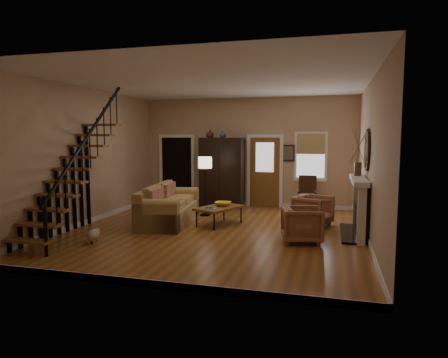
% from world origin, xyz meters
% --- Properties ---
extents(room, '(7.00, 7.33, 3.30)m').
position_xyz_m(room, '(-0.41, 1.76, 1.51)').
color(room, '#955926').
rests_on(room, ground).
extents(staircase, '(0.94, 2.80, 3.20)m').
position_xyz_m(staircase, '(-2.78, -1.30, 1.60)').
color(staircase, brown).
rests_on(staircase, ground).
extents(fireplace, '(0.33, 1.95, 2.30)m').
position_xyz_m(fireplace, '(3.13, 0.50, 0.74)').
color(fireplace, black).
rests_on(fireplace, ground).
extents(armoire, '(1.30, 0.60, 2.10)m').
position_xyz_m(armoire, '(-0.70, 3.15, 1.05)').
color(armoire, black).
rests_on(armoire, ground).
extents(vase_a, '(0.24, 0.24, 0.25)m').
position_xyz_m(vase_a, '(-1.05, 3.05, 2.22)').
color(vase_a, '#4C2619').
rests_on(vase_a, armoire).
extents(vase_b, '(0.20, 0.20, 0.21)m').
position_xyz_m(vase_b, '(-0.65, 3.05, 2.21)').
color(vase_b, '#334C60').
rests_on(vase_b, armoire).
extents(sofa, '(1.31, 2.47, 0.88)m').
position_xyz_m(sofa, '(-1.32, 0.50, 0.44)').
color(sofa, '#A7864C').
rests_on(sofa, ground).
extents(coffee_table, '(1.11, 1.35, 0.45)m').
position_xyz_m(coffee_table, '(-0.09, 0.65, 0.22)').
color(coffee_table, brown).
rests_on(coffee_table, ground).
extents(bowl, '(0.40, 0.40, 0.10)m').
position_xyz_m(bowl, '(-0.04, 0.80, 0.50)').
color(bowl, yellow).
rests_on(bowl, coffee_table).
extents(books, '(0.21, 0.29, 0.05)m').
position_xyz_m(books, '(-0.21, 0.35, 0.48)').
color(books, beige).
rests_on(books, coffee_table).
extents(armchair_left, '(0.93, 0.91, 0.71)m').
position_xyz_m(armchair_left, '(1.95, -0.41, 0.36)').
color(armchair_left, brown).
rests_on(armchair_left, ground).
extents(armchair_right, '(1.04, 1.03, 0.73)m').
position_xyz_m(armchair_right, '(2.10, 1.18, 0.36)').
color(armchair_right, brown).
rests_on(armchair_right, ground).
extents(floor_lamp, '(0.39, 0.39, 1.59)m').
position_xyz_m(floor_lamp, '(-0.77, 1.69, 0.80)').
color(floor_lamp, black).
rests_on(floor_lamp, ground).
extents(side_chair, '(0.54, 0.54, 1.02)m').
position_xyz_m(side_chair, '(1.85, 2.95, 0.51)').
color(side_chair, '#3B2313').
rests_on(side_chair, ground).
extents(dog, '(0.32, 0.44, 0.29)m').
position_xyz_m(dog, '(-2.08, -1.60, 0.14)').
color(dog, tan).
rests_on(dog, ground).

